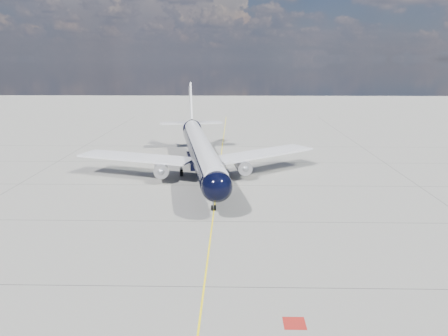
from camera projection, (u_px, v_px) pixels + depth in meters
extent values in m
plane|color=gray|center=(218.00, 177.00, 70.09)|extent=(320.00, 320.00, 0.00)
cube|color=yellow|center=(217.00, 185.00, 65.24)|extent=(0.16, 160.00, 0.01)
cube|color=maroon|center=(294.00, 323.00, 31.15)|extent=(1.60, 1.60, 0.01)
cylinder|color=black|center=(201.00, 152.00, 68.94)|extent=(9.75, 37.31, 3.72)
sphere|color=black|center=(217.00, 186.00, 50.14)|extent=(4.28, 4.28, 3.72)
cone|color=black|center=(191.00, 126.00, 90.89)|extent=(4.79, 7.37, 3.72)
cylinder|color=silver|center=(201.00, 146.00, 68.71)|extent=(9.26, 39.10, 2.90)
cube|color=black|center=(217.00, 182.00, 49.82)|extent=(2.51, 1.54, 0.54)
cube|color=silver|center=(136.00, 157.00, 69.14)|extent=(19.37, 10.63, 0.31)
cube|color=silver|center=(262.00, 153.00, 71.98)|extent=(17.90, 15.30, 0.31)
cube|color=black|center=(201.00, 160.00, 69.27)|extent=(5.66, 10.33, 0.98)
cylinder|color=#ADADB4|center=(161.00, 168.00, 66.67)|extent=(2.90, 4.80, 2.19)
cylinder|color=#ADADB4|center=(243.00, 166.00, 68.42)|extent=(2.90, 4.80, 2.19)
sphere|color=gray|center=(161.00, 172.00, 64.69)|extent=(1.24, 1.24, 1.08)
sphere|color=gray|center=(245.00, 169.00, 66.45)|extent=(1.24, 1.24, 1.08)
cube|color=silver|center=(161.00, 163.00, 66.68)|extent=(0.72, 3.13, 1.08)
cube|color=silver|center=(243.00, 161.00, 68.43)|extent=(0.72, 3.13, 1.08)
cube|color=silver|center=(191.00, 103.00, 89.21)|extent=(1.32, 6.18, 8.35)
cube|color=silver|center=(191.00, 123.00, 90.70)|extent=(13.07, 5.17, 0.22)
cylinder|color=gray|center=(213.00, 201.00, 54.13)|extent=(0.20, 0.20, 2.06)
cylinder|color=black|center=(212.00, 208.00, 54.31)|extent=(0.29, 0.70, 0.69)
cylinder|color=black|center=(215.00, 208.00, 54.37)|extent=(0.29, 0.70, 0.69)
cylinder|color=gray|center=(181.00, 167.00, 70.59)|extent=(0.29, 0.29, 1.86)
cylinder|color=gray|center=(220.00, 166.00, 71.46)|extent=(0.29, 0.29, 1.86)
cylinder|color=black|center=(182.00, 173.00, 70.26)|extent=(0.61, 1.13, 1.08)
cylinder|color=black|center=(181.00, 171.00, 71.30)|extent=(0.61, 1.13, 1.08)
cylinder|color=black|center=(220.00, 171.00, 71.13)|extent=(0.61, 1.13, 1.08)
cylinder|color=black|center=(219.00, 170.00, 72.16)|extent=(0.61, 1.13, 1.08)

